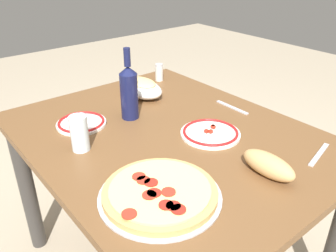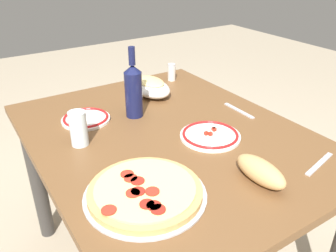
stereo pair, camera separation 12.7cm
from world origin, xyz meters
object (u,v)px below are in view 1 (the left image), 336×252
object	(u,v)px
wine_bottle	(129,91)
bread_loaf	(268,165)
water_glass	(79,133)
dining_table	(168,160)
side_plate_near	(210,133)
side_plate_far	(81,123)
baked_pasta_dish	(141,87)
spice_shaker	(159,72)
pepperoni_pizza	(160,193)

from	to	relation	value
wine_bottle	bread_loaf	size ratio (longest dim) A/B	1.58
wine_bottle	water_glass	bearing A→B (deg)	110.60
dining_table	wine_bottle	world-z (taller)	wine_bottle
water_glass	side_plate_near	distance (m)	0.47
wine_bottle	side_plate_far	size ratio (longest dim) A/B	1.49
dining_table	baked_pasta_dish	world-z (taller)	baked_pasta_dish
water_glass	spice_shaker	distance (m)	0.72
dining_table	water_glass	world-z (taller)	water_glass
side_plate_far	spice_shaker	bearing A→B (deg)	-69.56
water_glass	baked_pasta_dish	bearing A→B (deg)	-59.34
baked_pasta_dish	water_glass	distance (m)	0.51
side_plate_near	pepperoni_pizza	bearing A→B (deg)	114.02
side_plate_near	wine_bottle	bearing A→B (deg)	25.33
dining_table	side_plate_far	distance (m)	0.37
spice_shaker	wine_bottle	bearing A→B (deg)	126.82
baked_pasta_dish	bread_loaf	xyz separation A→B (m)	(-0.75, 0.06, -0.01)
pepperoni_pizza	water_glass	world-z (taller)	water_glass
wine_bottle	baked_pasta_dish	bearing A→B (deg)	-46.79
bread_loaf	wine_bottle	bearing A→B (deg)	9.94
wine_bottle	side_plate_near	xyz separation A→B (m)	(-0.31, -0.15, -0.10)
baked_pasta_dish	wine_bottle	xyz separation A→B (m)	(-0.16, 0.17, 0.07)
wine_bottle	water_glass	size ratio (longest dim) A/B	2.29
baked_pasta_dish	wine_bottle	size ratio (longest dim) A/B	0.84
wine_bottle	spice_shaker	world-z (taller)	wine_bottle
dining_table	water_glass	xyz separation A→B (m)	(0.10, 0.30, 0.18)
pepperoni_pizza	baked_pasta_dish	size ratio (longest dim) A/B	1.43
water_glass	side_plate_near	world-z (taller)	water_glass
baked_pasta_dish	water_glass	size ratio (longest dim) A/B	1.93
dining_table	side_plate_near	size ratio (longest dim) A/B	5.36
baked_pasta_dish	spice_shaker	size ratio (longest dim) A/B	2.76
bread_loaf	spice_shaker	world-z (taller)	spice_shaker
pepperoni_pizza	spice_shaker	distance (m)	0.93
side_plate_near	dining_table	bearing A→B (deg)	45.84
pepperoni_pizza	spice_shaker	bearing A→B (deg)	-37.81
side_plate_far	spice_shaker	size ratio (longest dim) A/B	2.19
water_glass	side_plate_far	world-z (taller)	water_glass
pepperoni_pizza	dining_table	bearing A→B (deg)	-42.72
wine_bottle	water_glass	distance (m)	0.29
dining_table	baked_pasta_dish	distance (m)	0.41
dining_table	side_plate_far	size ratio (longest dim) A/B	6.16
side_plate_far	bread_loaf	size ratio (longest dim) A/B	1.06
spice_shaker	side_plate_near	bearing A→B (deg)	159.98
pepperoni_pizza	wine_bottle	size ratio (longest dim) A/B	1.21
dining_table	side_plate_near	world-z (taller)	side_plate_near
pepperoni_pizza	bread_loaf	world-z (taller)	bread_loaf
pepperoni_pizza	baked_pasta_dish	world-z (taller)	baked_pasta_dish
water_glass	pepperoni_pizza	bearing A→B (deg)	-171.95
wine_bottle	bread_loaf	distance (m)	0.60
dining_table	water_glass	size ratio (longest dim) A/B	9.47
pepperoni_pizza	side_plate_far	xyz separation A→B (m)	(0.53, -0.03, -0.01)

